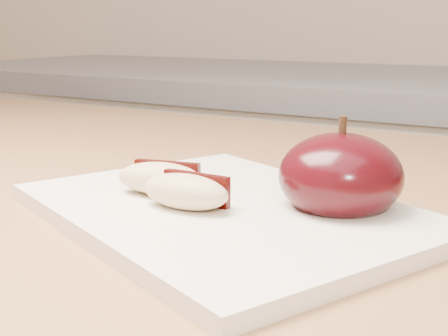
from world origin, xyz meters
The scene contains 4 objects.
cutting_board centered at (-0.07, 0.41, 0.91)m, with size 0.27×0.20×0.01m, color silver.
apple_half centered at (0.00, 0.45, 0.93)m, with size 0.09×0.09×0.07m.
apple_wedge_a centered at (-0.13, 0.41, 0.92)m, with size 0.07×0.04×0.02m.
apple_wedge_b centered at (-0.09, 0.39, 0.92)m, with size 0.06×0.03×0.02m.
Camera 1 is at (0.14, 0.06, 1.03)m, focal length 50.00 mm.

